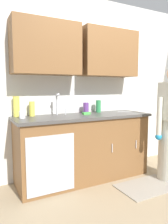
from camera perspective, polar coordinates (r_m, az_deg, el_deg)
The scene contains 13 objects.
ground_plane at distance 3.10m, azimuth 16.01°, elevation -19.16°, with size 9.00×9.00×0.00m, color #998466.
kitchen_wall_with_uppers at distance 3.51m, azimuth 3.70°, elevation 8.89°, with size 4.80×0.44×2.70m.
counter_cabinet at distance 3.17m, azimuth -0.13°, elevation -9.61°, with size 1.90×0.62×0.90m.
countertop at distance 3.07m, azimuth -0.09°, elevation -1.13°, with size 1.96×0.66×0.04m, color #474442.
sink at distance 2.95m, azimuth -5.51°, elevation -1.37°, with size 0.50×0.36×0.35m.
floor_mat at distance 3.17m, azimuth 16.41°, elevation -18.38°, with size 0.80×0.50×0.01m, color gray.
bottle_water_tall at distance 3.38m, azimuth 3.82°, elevation 1.52°, with size 0.08×0.08×0.19m, color #2D8C4C.
bottle_dish_liquid at distance 2.99m, azimuth -17.48°, elevation 1.37°, with size 0.08×0.08×0.27m, color #D8D14C.
bottle_soap at distance 3.27m, azimuth 0.51°, elevation 1.11°, with size 0.08×0.08×0.16m, color #66388C.
bottle_cleaner_spray at distance 3.00m, azimuth -13.61°, elevation 0.81°, with size 0.07×0.07×0.20m, color #D8D14C.
cup_by_sink at distance 2.83m, azimuth -16.07°, elevation -0.69°, with size 0.08×0.08×0.09m, color white.
knife_on_counter at distance 3.51m, azimuth 10.82°, elevation 0.09°, with size 0.24×0.02×0.01m, color silver.
sponge at distance 3.13m, azimuth 0.59°, elevation -0.36°, with size 0.11×0.07×0.03m, color #4CBF4C.
Camera 1 is at (-1.96, -2.00, 1.33)m, focal length 34.52 mm.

